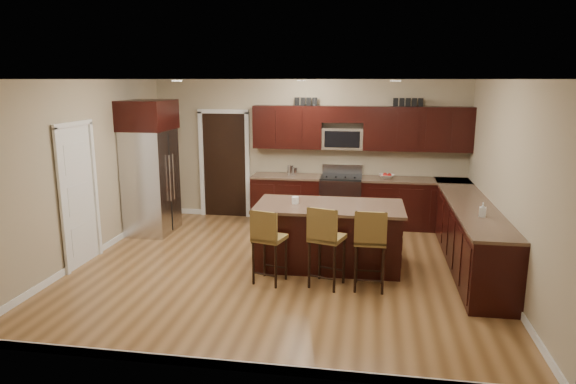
% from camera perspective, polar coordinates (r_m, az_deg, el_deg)
% --- Properties ---
extents(floor, '(6.00, 6.00, 0.00)m').
position_cam_1_polar(floor, '(7.59, -0.56, -8.42)').
color(floor, olive).
rests_on(floor, ground).
extents(ceiling, '(6.00, 6.00, 0.00)m').
position_cam_1_polar(ceiling, '(7.09, -0.61, 12.42)').
color(ceiling, silver).
rests_on(ceiling, wall_back).
extents(wall_back, '(6.00, 0.00, 6.00)m').
position_cam_1_polar(wall_back, '(9.91, 2.16, 4.58)').
color(wall_back, tan).
rests_on(wall_back, floor).
extents(wall_left, '(0.00, 5.50, 5.50)m').
position_cam_1_polar(wall_left, '(8.28, -21.53, 2.16)').
color(wall_left, tan).
rests_on(wall_left, floor).
extents(wall_right, '(0.00, 5.50, 5.50)m').
position_cam_1_polar(wall_right, '(7.33, 23.18, 0.80)').
color(wall_right, tan).
rests_on(wall_right, floor).
extents(base_cabinets, '(4.02, 3.96, 0.92)m').
position_cam_1_polar(base_cabinets, '(8.75, 13.47, -2.75)').
color(base_cabinets, black).
rests_on(base_cabinets, floor).
extents(upper_cabinets, '(4.00, 0.33, 0.80)m').
position_cam_1_polar(upper_cabinets, '(9.61, 8.29, 7.16)').
color(upper_cabinets, black).
rests_on(upper_cabinets, wall_back).
extents(range, '(0.76, 0.64, 1.11)m').
position_cam_1_polar(range, '(9.71, 5.88, -0.91)').
color(range, silver).
rests_on(range, floor).
extents(microwave, '(0.76, 0.31, 0.40)m').
position_cam_1_polar(microwave, '(9.67, 6.09, 5.94)').
color(microwave, silver).
rests_on(microwave, upper_cabinets).
extents(doorway, '(0.85, 0.03, 2.06)m').
position_cam_1_polar(doorway, '(10.27, -7.04, 2.97)').
color(doorway, black).
rests_on(doorway, floor).
extents(pantry_door, '(0.03, 0.80, 2.04)m').
position_cam_1_polar(pantry_door, '(8.08, -22.29, -0.53)').
color(pantry_door, white).
rests_on(pantry_door, floor).
extents(letter_decor, '(2.20, 0.03, 0.15)m').
position_cam_1_polar(letter_decor, '(9.59, 7.51, 9.90)').
color(letter_decor, black).
rests_on(letter_decor, upper_cabinets).
extents(island, '(2.15, 1.15, 0.92)m').
position_cam_1_polar(island, '(7.59, 4.56, -5.03)').
color(island, black).
rests_on(island, floor).
extents(stool_left, '(0.47, 0.47, 1.03)m').
position_cam_1_polar(stool_left, '(6.83, -2.28, -5.10)').
color(stool_left, olive).
rests_on(stool_left, floor).
extents(stool_mid, '(0.51, 0.51, 1.10)m').
position_cam_1_polar(stool_mid, '(6.71, 4.16, -5.07)').
color(stool_mid, olive).
rests_on(stool_mid, floor).
extents(stool_right, '(0.41, 0.41, 1.09)m').
position_cam_1_polar(stool_right, '(6.68, 9.12, -5.34)').
color(stool_right, olive).
rests_on(stool_right, floor).
extents(refrigerator, '(0.79, 0.98, 2.35)m').
position_cam_1_polar(refrigerator, '(9.36, -15.05, 2.80)').
color(refrigerator, silver).
rests_on(refrigerator, floor).
extents(floor_mat, '(1.06, 0.91, 0.01)m').
position_cam_1_polar(floor_mat, '(8.68, 1.98, -5.67)').
color(floor_mat, '#806244').
rests_on(floor_mat, floor).
extents(fruit_bowl, '(0.29, 0.29, 0.07)m').
position_cam_1_polar(fruit_bowl, '(9.60, 10.89, 1.72)').
color(fruit_bowl, silver).
rests_on(fruit_bowl, base_cabinets).
extents(soap_bottle, '(0.10, 0.10, 0.19)m').
position_cam_1_polar(soap_bottle, '(7.25, 20.82, -1.85)').
color(soap_bottle, '#B2B2B2').
rests_on(soap_bottle, base_cabinets).
extents(canister_tall, '(0.12, 0.12, 0.19)m').
position_cam_1_polar(canister_tall, '(9.70, 0.26, 2.43)').
color(canister_tall, silver).
rests_on(canister_tall, base_cabinets).
extents(canister_short, '(0.11, 0.11, 0.15)m').
position_cam_1_polar(canister_short, '(9.70, 0.71, 2.29)').
color(canister_short, silver).
rests_on(canister_short, base_cabinets).
extents(island_jar, '(0.10, 0.10, 0.10)m').
position_cam_1_polar(island_jar, '(7.50, 0.82, -0.92)').
color(island_jar, white).
rests_on(island_jar, island).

